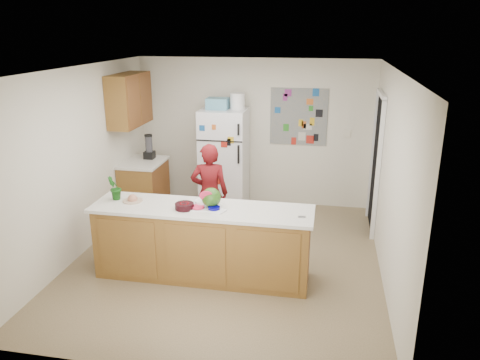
% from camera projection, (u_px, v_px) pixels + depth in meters
% --- Properties ---
extents(floor, '(4.00, 4.50, 0.02)m').
position_uv_depth(floor, '(227.00, 259.00, 6.32)').
color(floor, brown).
rests_on(floor, ground).
extents(wall_back, '(4.00, 0.02, 2.50)m').
position_uv_depth(wall_back, '(254.00, 132.00, 8.03)').
color(wall_back, beige).
rests_on(wall_back, ground).
extents(wall_left, '(0.02, 4.50, 2.50)m').
position_uv_depth(wall_left, '(80.00, 162.00, 6.28)').
color(wall_left, beige).
rests_on(wall_left, ground).
extents(wall_right, '(0.02, 4.50, 2.50)m').
position_uv_depth(wall_right, '(391.00, 179.00, 5.57)').
color(wall_right, beige).
rests_on(wall_right, ground).
extents(ceiling, '(4.00, 4.50, 0.02)m').
position_uv_depth(ceiling, '(225.00, 68.00, 5.53)').
color(ceiling, white).
rests_on(ceiling, wall_back).
extents(doorway, '(0.03, 0.85, 2.04)m').
position_uv_depth(doorway, '(376.00, 164.00, 7.00)').
color(doorway, black).
rests_on(doorway, ground).
extents(peninsula_base, '(2.60, 0.62, 0.88)m').
position_uv_depth(peninsula_base, '(203.00, 244.00, 5.74)').
color(peninsula_base, brown).
rests_on(peninsula_base, floor).
extents(peninsula_top, '(2.68, 0.70, 0.04)m').
position_uv_depth(peninsula_top, '(202.00, 209.00, 5.60)').
color(peninsula_top, silver).
rests_on(peninsula_top, peninsula_base).
extents(side_counter_base, '(0.60, 0.80, 0.86)m').
position_uv_depth(side_counter_base, '(145.00, 189.00, 7.74)').
color(side_counter_base, brown).
rests_on(side_counter_base, floor).
extents(side_counter_top, '(0.64, 0.84, 0.04)m').
position_uv_depth(side_counter_top, '(143.00, 162.00, 7.60)').
color(side_counter_top, silver).
rests_on(side_counter_top, side_counter_base).
extents(upper_cabinets, '(0.35, 1.00, 0.80)m').
position_uv_depth(upper_cabinets, '(129.00, 100.00, 7.26)').
color(upper_cabinets, brown).
rests_on(upper_cabinets, wall_left).
extents(refrigerator, '(0.75, 0.70, 1.70)m').
position_uv_depth(refrigerator, '(224.00, 159.00, 7.88)').
color(refrigerator, silver).
rests_on(refrigerator, floor).
extents(fridge_top_bin, '(0.35, 0.28, 0.18)m').
position_uv_depth(fridge_top_bin, '(218.00, 103.00, 7.61)').
color(fridge_top_bin, '#5999B2').
rests_on(fridge_top_bin, refrigerator).
extents(photo_collage, '(0.95, 0.01, 0.95)m').
position_uv_depth(photo_collage, '(299.00, 117.00, 7.79)').
color(photo_collage, slate).
rests_on(photo_collage, wall_back).
extents(person, '(0.59, 0.44, 1.45)m').
position_uv_depth(person, '(210.00, 194.00, 6.63)').
color(person, '#600F12').
rests_on(person, floor).
extents(blender_appliance, '(0.12, 0.12, 0.38)m').
position_uv_depth(blender_appliance, '(149.00, 147.00, 7.69)').
color(blender_appliance, black).
rests_on(blender_appliance, side_counter_top).
extents(cutting_board, '(0.39, 0.31, 0.01)m').
position_uv_depth(cutting_board, '(206.00, 207.00, 5.58)').
color(cutting_board, silver).
rests_on(cutting_board, peninsula_top).
extents(watermelon, '(0.23, 0.23, 0.23)m').
position_uv_depth(watermelon, '(211.00, 197.00, 5.55)').
color(watermelon, '#205316').
rests_on(watermelon, cutting_board).
extents(watermelon_slice, '(0.15, 0.15, 0.02)m').
position_uv_depth(watermelon_slice, '(198.00, 207.00, 5.54)').
color(watermelon_slice, '#D62E46').
rests_on(watermelon_slice, cutting_board).
extents(cherry_bowl, '(0.23, 0.23, 0.07)m').
position_uv_depth(cherry_bowl, '(184.00, 206.00, 5.53)').
color(cherry_bowl, black).
rests_on(cherry_bowl, peninsula_top).
extents(white_bowl, '(0.24, 0.24, 0.06)m').
position_uv_depth(white_bowl, '(203.00, 203.00, 5.66)').
color(white_bowl, silver).
rests_on(white_bowl, peninsula_top).
extents(cobalt_bowl, '(0.18, 0.18, 0.05)m').
position_uv_depth(cobalt_bowl, '(214.00, 209.00, 5.49)').
color(cobalt_bowl, '#030068').
rests_on(cobalt_bowl, peninsula_top).
extents(plate, '(0.25, 0.25, 0.02)m').
position_uv_depth(plate, '(133.00, 201.00, 5.79)').
color(plate, '#C7B097').
rests_on(plate, peninsula_top).
extents(paper_towel, '(0.21, 0.20, 0.02)m').
position_uv_depth(paper_towel, '(217.00, 211.00, 5.46)').
color(paper_towel, white).
rests_on(paper_towel, peninsula_top).
extents(keys, '(0.09, 0.05, 0.01)m').
position_uv_depth(keys, '(302.00, 217.00, 5.30)').
color(keys, gray).
rests_on(keys, peninsula_top).
extents(potted_plant, '(0.19, 0.21, 0.31)m').
position_uv_depth(potted_plant, '(115.00, 188.00, 5.79)').
color(potted_plant, '#0F3F15').
rests_on(potted_plant, peninsula_top).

